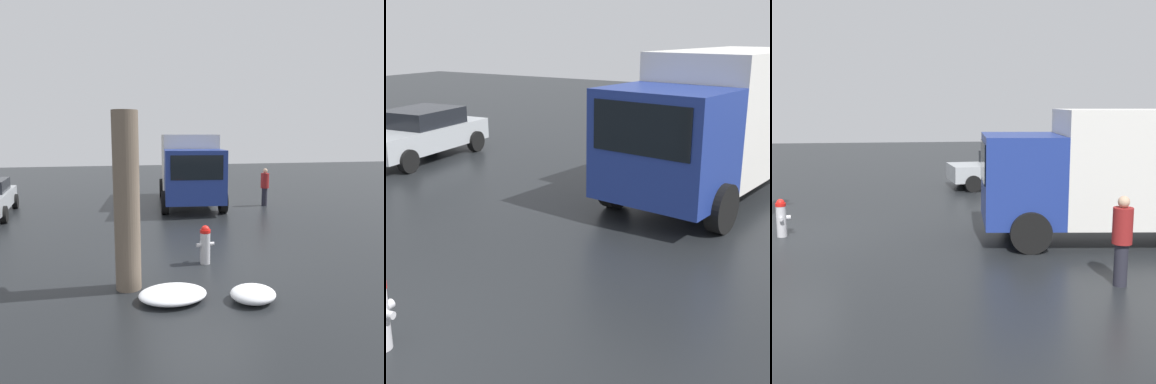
# 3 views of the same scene
# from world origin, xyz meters

# --- Properties ---
(delivery_truck) EXTENTS (6.39, 3.09, 3.04)m
(delivery_truck) POSITION_xyz_m (7.96, -1.25, 1.64)
(delivery_truck) COLOR navy
(delivery_truck) RESTS_ON ground_plane
(parked_car) EXTENTS (4.24, 2.27, 1.35)m
(parked_car) POSITION_xyz_m (6.82, 6.80, 0.71)
(parked_car) COLOR #ADB2B7
(parked_car) RESTS_ON ground_plane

